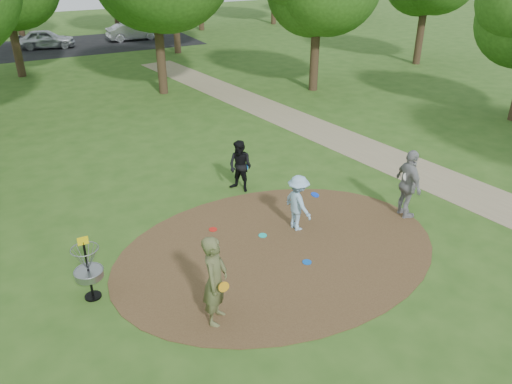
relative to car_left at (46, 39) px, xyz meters
name	(u,v)px	position (x,y,z in m)	size (l,w,h in m)	color
ground	(278,250)	(1.67, -29.77, -0.65)	(100.00, 100.00, 0.00)	#2D5119
dirt_clearing	(278,250)	(1.67, -29.77, -0.64)	(8.40, 8.40, 0.02)	#47301C
footpath	(415,170)	(8.17, -27.77, -0.64)	(2.00, 40.00, 0.01)	#8C7A5B
parking_lot	(99,43)	(3.67, 0.23, -0.65)	(14.00, 8.00, 0.01)	black
player_observer_with_disc	(215,281)	(-0.73, -31.40, 0.34)	(0.83, 0.86, 1.99)	brown
player_throwing_with_disc	(298,203)	(2.64, -29.10, 0.13)	(0.99, 1.04, 1.56)	#98C2E2
player_walking_with_disc	(240,166)	(2.31, -26.32, 0.16)	(0.93, 0.99, 1.62)	black
player_waiting_with_disc	(408,184)	(5.67, -29.92, 0.34)	(0.75, 1.24, 1.98)	gray
disc_ground_cyan	(263,235)	(1.63, -29.01, -0.62)	(0.22, 0.22, 0.02)	#17BFB5
disc_ground_blue	(307,262)	(2.00, -30.58, -0.62)	(0.22, 0.22, 0.02)	blue
disc_ground_red	(213,229)	(0.60, -28.13, -0.62)	(0.22, 0.22, 0.02)	red
car_left	(46,39)	(0.00, 0.00, 0.00)	(1.54, 3.82, 1.30)	#B8BCC0
car_right	(133,31)	(6.29, 0.23, 0.00)	(1.37, 3.94, 1.30)	#ACAEB4
disc_golf_basket	(87,264)	(-2.83, -29.47, 0.22)	(0.63, 0.63, 1.54)	black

